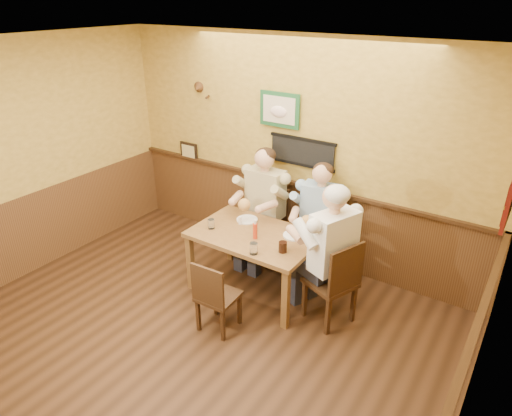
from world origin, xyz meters
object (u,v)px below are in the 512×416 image
Objects in this scene: water_glass_mid at (254,248)px; salt_shaker at (240,220)px; diner_tan_shirt at (265,211)px; hot_sauce_bottle at (255,230)px; water_glass_left at (211,224)px; chair_back_right at (319,240)px; chair_right_end at (330,280)px; cola_tumbler at (283,247)px; pepper_shaker at (256,227)px; diner_white_elder at (332,263)px; chair_near_side at (218,294)px; chair_back_left at (265,226)px; dining_table at (255,241)px; diner_blue_polo at (320,226)px.

salt_shaker is (-0.50, 0.47, -0.01)m from water_glass_mid.
diner_tan_shirt is 1.16m from water_glass_mid.
hot_sauce_bottle is at bearing 121.03° from water_glass_mid.
chair_back_right is at bearing 44.64° from water_glass_left.
hot_sauce_bottle is (-0.89, -0.08, 0.36)m from chair_right_end.
chair_right_end reaches higher than cola_tumbler.
diner_white_elder is at bearing -4.28° from pepper_shaker.
chair_near_side is at bearing -47.37° from water_glass_left.
diner_white_elder is at bearing -28.40° from chair_back_left.
chair_back_left is 1.40m from chair_right_end.
chair_back_left is 4.71× the size of hot_sauce_bottle.
water_glass_mid is 0.30m from cola_tumbler.
chair_back_right is (0.72, 0.08, -0.02)m from chair_back_left.
dining_table is 0.53m from water_glass_left.
pepper_shaker is (-0.98, 0.07, 0.10)m from diner_white_elder.
pepper_shaker is (-0.09, 0.83, 0.38)m from chair_near_side.
water_glass_left is (-0.20, -0.83, 0.33)m from chair_back_left.
cola_tumbler is (0.94, 0.00, -0.00)m from water_glass_left.
diner_blue_polo is 0.93m from hot_sauce_bottle.
water_glass_mid is (0.51, -1.03, 0.33)m from chair_back_left.
diner_blue_polo is at bearing -124.24° from diner_white_elder.
salt_shaker reaches higher than pepper_shaker.
chair_back_right is at bearing 91.17° from cola_tumbler.
chair_back_left is 9.85× the size of salt_shaker.
cola_tumbler is 1.32× the size of pepper_shaker.
chair_back_left is 1.47m from chair_near_side.
diner_tan_shirt is 15.62× the size of pepper_shaker.
dining_table is 0.86m from diner_blue_polo.
chair_right_end is at bearing -61.85° from diner_blue_polo.
diner_tan_shirt is 1.05× the size of diner_blue_polo.
diner_tan_shirt is 6.73× the size of hot_sauce_bottle.
diner_blue_polo is at bearing 65.43° from hot_sauce_bottle.
water_glass_left reaches higher than pepper_shaker.
cola_tumbler is at bearing -94.83° from chair_back_right.
water_glass_mid is (-0.72, -0.36, 0.33)m from chair_right_end.
dining_table is 0.51m from cola_tumbler.
water_glass_left reaches higher than chair_near_side.
dining_table is at bearing -88.00° from chair_near_side.
dining_table is 0.22m from hot_sauce_bottle.
water_glass_left is at bearing 164.67° from water_glass_mid.
chair_back_right is at bearing -124.24° from chair_right_end.
hot_sauce_bottle is 0.19m from pepper_shaker.
chair_right_end is 0.21m from diner_white_elder.
dining_table is 11.16× the size of water_glass_mid.
chair_back_left is (-0.28, 0.66, -0.18)m from dining_table.
cola_tumbler is at bearing -50.04° from diner_white_elder.
chair_back_left is 0.21m from diner_tan_shirt.
cola_tumbler is (0.74, -0.83, 0.12)m from diner_tan_shirt.
hot_sauce_bottle is at bearing -92.79° from chair_near_side.
chair_right_end is 0.70× the size of diner_white_elder.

